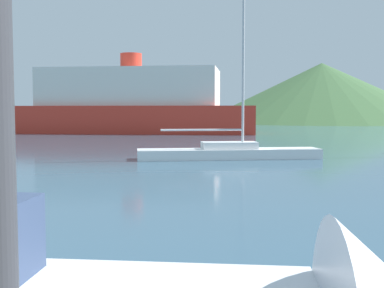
% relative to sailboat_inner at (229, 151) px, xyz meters
% --- Properties ---
extents(sailboat_inner, '(8.32, 5.34, 9.38)m').
position_rel_sailboat_inner_xyz_m(sailboat_inner, '(0.00, 0.00, 0.00)').
color(sailboat_inner, white).
rests_on(sailboat_inner, ground_plane).
extents(ferry_distant, '(26.67, 14.49, 8.06)m').
position_rel_sailboat_inner_xyz_m(ferry_distant, '(-17.03, 22.43, 2.47)').
color(ferry_distant, red).
rests_on(ferry_distant, ground_plane).
extents(hill_west, '(40.46, 40.46, 8.98)m').
position_rel_sailboat_inner_xyz_m(hill_west, '(-41.84, 72.12, 4.12)').
color(hill_west, '#38563D').
rests_on(hill_west, ground_plane).
extents(hill_central, '(46.72, 46.72, 11.22)m').
position_rel_sailboat_inner_xyz_m(hill_central, '(-3.15, 72.93, 5.23)').
color(hill_central, '#3D6038').
rests_on(hill_central, ground_plane).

